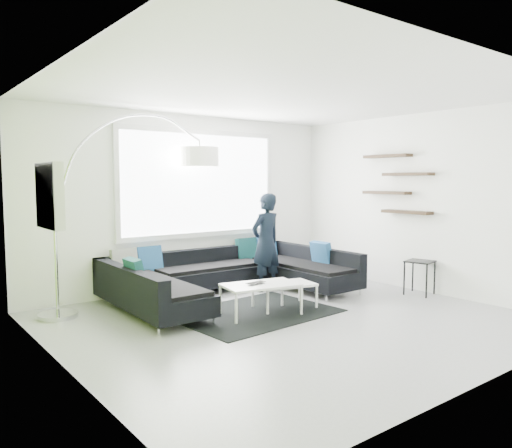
{
  "coord_description": "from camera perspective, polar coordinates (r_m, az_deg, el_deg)",
  "views": [
    {
      "loc": [
        -4.1,
        -4.6,
        1.75
      ],
      "look_at": [
        0.15,
        0.9,
        1.14
      ],
      "focal_mm": 35.0,
      "sensor_mm": 36.0,
      "label": 1
    }
  ],
  "objects": [
    {
      "name": "side_table",
      "position": [
        8.1,
        18.18,
        -5.84
      ],
      "size": [
        0.46,
        0.46,
        0.53
      ],
      "primitive_type": "cube",
      "rotation": [
        0.0,
        0.0,
        0.24
      ],
      "color": "black",
      "rests_on": "ground"
    },
    {
      "name": "coffee_table",
      "position": [
        6.74,
        1.98,
        -8.26
      ],
      "size": [
        1.37,
        0.96,
        0.41
      ],
      "primitive_type": "cube",
      "rotation": [
        0.0,
        0.0,
        -0.19
      ],
      "color": "silver",
      "rests_on": "ground"
    },
    {
      "name": "room_shell",
      "position": [
        6.35,
        3.05,
        5.52
      ],
      "size": [
        5.54,
        5.04,
        2.82
      ],
      "color": "white",
      "rests_on": "ground"
    },
    {
      "name": "sectional_sofa",
      "position": [
        7.44,
        -2.61,
        -6.02
      ],
      "size": [
        3.49,
        2.19,
        0.75
      ],
      "rotation": [
        0.0,
        0.0,
        -0.01
      ],
      "color": "black",
      "rests_on": "ground"
    },
    {
      "name": "rug",
      "position": [
        6.7,
        -0.21,
        -10.1
      ],
      "size": [
        2.15,
        1.63,
        0.01
      ],
      "primitive_type": "cube",
      "rotation": [
        0.0,
        0.0,
        0.06
      ],
      "color": "black",
      "rests_on": "ground"
    },
    {
      "name": "person",
      "position": [
        7.89,
        1.13,
        -2.1
      ],
      "size": [
        0.64,
        0.49,
        1.55
      ],
      "primitive_type": "imported",
      "rotation": [
        0.0,
        0.0,
        3.25
      ],
      "color": "black",
      "rests_on": "ground"
    },
    {
      "name": "laptop",
      "position": [
        6.48,
        0.21,
        -6.83
      ],
      "size": [
        0.31,
        0.23,
        0.02
      ],
      "primitive_type": "imported",
      "rotation": [
        0.0,
        0.0,
        0.09
      ],
      "color": "black",
      "rests_on": "coffee_table"
    },
    {
      "name": "ground",
      "position": [
        6.41,
        3.94,
        -10.87
      ],
      "size": [
        5.5,
        5.5,
        0.0
      ],
      "primitive_type": "plane",
      "color": "gray",
      "rests_on": "ground"
    },
    {
      "name": "arc_lamp",
      "position": [
        6.77,
        -22.05,
        1.21
      ],
      "size": [
        2.49,
        0.66,
        2.69
      ],
      "primitive_type": null,
      "rotation": [
        0.0,
        0.0,
        -0.02
      ],
      "color": "white",
      "rests_on": "ground"
    }
  ]
}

